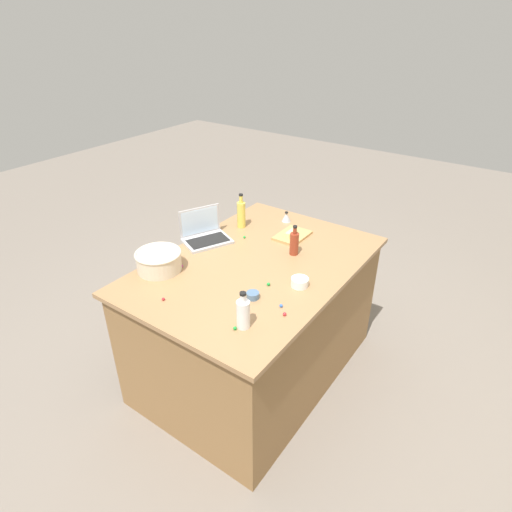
{
  "coord_description": "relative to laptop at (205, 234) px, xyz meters",
  "views": [
    {
      "loc": [
        1.92,
        1.35,
        2.29
      ],
      "look_at": [
        0.0,
        0.0,
        0.95
      ],
      "focal_mm": 30.04,
      "sensor_mm": 36.0,
      "label": 1
    }
  ],
  "objects": [
    {
      "name": "candy_4",
      "position": [
        0.65,
        0.77,
        -0.04
      ],
      "size": [
        0.02,
        0.02,
        0.02
      ],
      "primitive_type": "sphere",
      "color": "green",
      "rests_on": "island_counter"
    },
    {
      "name": "candy_2",
      "position": [
        0.68,
        0.29,
        -0.04
      ],
      "size": [
        0.02,
        0.02,
        0.02
      ],
      "primitive_type": "sphere",
      "color": "red",
      "rests_on": "island_counter"
    },
    {
      "name": "island_counter",
      "position": [
        0.05,
        0.47,
        -0.5
      ],
      "size": [
        1.64,
        1.13,
        0.9
      ],
      "color": "olive",
      "rests_on": "ground"
    },
    {
      "name": "candy_5",
      "position": [
        0.36,
        0.12,
        -0.04
      ],
      "size": [
        0.02,
        0.02,
        0.02
      ],
      "primitive_type": "sphere",
      "color": "#CC3399",
      "rests_on": "island_counter"
    },
    {
      "name": "bottle_soy",
      "position": [
        -0.19,
        0.61,
        0.04
      ],
      "size": [
        0.06,
        0.06,
        0.21
      ],
      "color": "maroon",
      "rests_on": "island_counter"
    },
    {
      "name": "candy_1",
      "position": [
        0.22,
        0.68,
        -0.04
      ],
      "size": [
        0.02,
        0.02,
        0.02
      ],
      "primitive_type": "sphere",
      "color": "green",
      "rests_on": "island_counter"
    },
    {
      "name": "candy_3",
      "position": [
        0.49,
        0.05,
        -0.04
      ],
      "size": [
        0.02,
        0.02,
        0.02
      ],
      "primitive_type": "sphere",
      "color": "green",
      "rests_on": "island_counter"
    },
    {
      "name": "candy_0",
      "position": [
        -0.18,
        0.21,
        -0.04
      ],
      "size": [
        0.02,
        0.02,
        0.02
      ],
      "primitive_type": "sphere",
      "color": "green",
      "rests_on": "island_counter"
    },
    {
      "name": "ramekin_medium",
      "position": [
        0.12,
        0.83,
        -0.02
      ],
      "size": [
        0.1,
        0.1,
        0.05
      ],
      "primitive_type": "cylinder",
      "color": "white",
      "rests_on": "island_counter"
    },
    {
      "name": "cutting_board",
      "position": [
        -0.4,
        0.47,
        -0.04
      ],
      "size": [
        0.26,
        0.19,
        0.02
      ],
      "primitive_type": "cube",
      "color": "tan",
      "rests_on": "island_counter"
    },
    {
      "name": "bottle_oil",
      "position": [
        -0.32,
        0.08,
        0.06
      ],
      "size": [
        0.06,
        0.06,
        0.26
      ],
      "color": "#DBC64C",
      "rests_on": "island_counter"
    },
    {
      "name": "laptop",
      "position": [
        0.0,
        0.0,
        0.0
      ],
      "size": [
        0.37,
        0.34,
        0.22
      ],
      "color": "#B7B7BC",
      "rests_on": "island_counter"
    },
    {
      "name": "ramekin_small",
      "position": [
        0.37,
        0.68,
        -0.03
      ],
      "size": [
        0.07,
        0.07,
        0.04
      ],
      "primitive_type": "cylinder",
      "color": "slate",
      "rests_on": "island_counter"
    },
    {
      "name": "bottle_vinegar",
      "position": [
        0.61,
        0.79,
        0.04
      ],
      "size": [
        0.07,
        0.07,
        0.21
      ],
      "color": "white",
      "rests_on": "island_counter"
    },
    {
      "name": "kitchen_timer",
      "position": [
        -0.59,
        0.3,
        -0.01
      ],
      "size": [
        0.07,
        0.07,
        0.08
      ],
      "color": "#B2B2B7",
      "rests_on": "island_counter"
    },
    {
      "name": "butter_stick_left",
      "position": [
        -0.38,
        0.47,
        -0.01
      ],
      "size": [
        0.11,
        0.04,
        0.04
      ],
      "primitive_type": "cube",
      "rotation": [
        0.0,
        0.0,
        0.02
      ],
      "color": "#F4E58C",
      "rests_on": "cutting_board"
    },
    {
      "name": "mixing_bowl_large",
      "position": [
        0.46,
        0.03,
        0.02
      ],
      "size": [
        0.28,
        0.28,
        0.12
      ],
      "color": "beige",
      "rests_on": "island_counter"
    },
    {
      "name": "candy_6",
      "position": [
        0.36,
        0.85,
        -0.04
      ],
      "size": [
        0.02,
        0.02,
        0.02
      ],
      "primitive_type": "sphere",
      "color": "blue",
      "rests_on": "island_counter"
    },
    {
      "name": "candy_7",
      "position": [
        0.41,
        0.91,
        -0.04
      ],
      "size": [
        0.02,
        0.02,
        0.02
      ],
      "primitive_type": "sphere",
      "color": "red",
      "rests_on": "island_counter"
    },
    {
      "name": "ground_plane",
      "position": [
        0.05,
        0.47,
        -0.95
      ],
      "size": [
        12.0,
        12.0,
        0.0
      ],
      "primitive_type": "plane",
      "color": "slate"
    }
  ]
}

